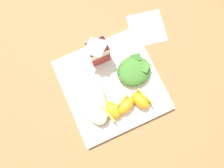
{
  "coord_description": "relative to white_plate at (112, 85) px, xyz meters",
  "views": [
    {
      "loc": [
        -0.04,
        -0.1,
        0.61
      ],
      "look_at": [
        0.0,
        0.0,
        0.03
      ],
      "focal_mm": 32.57,
      "sensor_mm": 36.0,
      "label": 1
    }
  ],
  "objects": [
    {
      "name": "ground",
      "position": [
        0.0,
        0.0,
        -0.01
      ],
      "size": [
        3.0,
        3.0,
        0.0
      ],
      "primitive_type": "plane",
      "color": "olive"
    },
    {
      "name": "white_plate",
      "position": [
        0.0,
        0.0,
        0.0
      ],
      "size": [
        0.28,
        0.28,
        0.02
      ],
      "primitive_type": "cube",
      "color": "white",
      "rests_on": "ground"
    },
    {
      "name": "cheesy_pizza_bread",
      "position": [
        -0.07,
        -0.01,
        0.03
      ],
      "size": [
        0.08,
        0.17,
        0.04
      ],
      "color": "#B77F42",
      "rests_on": "white_plate"
    },
    {
      "name": "green_salad_pile",
      "position": [
        0.07,
        0.01,
        0.03
      ],
      "size": [
        0.1,
        0.09,
        0.04
      ],
      "color": "#3D7028",
      "rests_on": "white_plate"
    },
    {
      "name": "milk_carton",
      "position": [
        -0.0,
        0.09,
        0.07
      ],
      "size": [
        0.06,
        0.04,
        0.11
      ],
      "color": "#B7332D",
      "rests_on": "white_plate"
    },
    {
      "name": "orange_wedge_front",
      "position": [
        -0.03,
        -0.07,
        0.03
      ],
      "size": [
        0.05,
        0.07,
        0.04
      ],
      "color": "orange",
      "rests_on": "white_plate"
    },
    {
      "name": "orange_wedge_middle",
      "position": [
        0.01,
        -0.07,
        0.03
      ],
      "size": [
        0.07,
        0.06,
        0.04
      ],
      "color": "orange",
      "rests_on": "white_plate"
    },
    {
      "name": "orange_wedge_rear",
      "position": [
        0.05,
        -0.08,
        0.03
      ],
      "size": [
        0.06,
        0.07,
        0.04
      ],
      "color": "orange",
      "rests_on": "white_plate"
    },
    {
      "name": "paper_napkin",
      "position": [
        0.18,
        0.12,
        -0.01
      ],
      "size": [
        0.13,
        0.13,
        0.0
      ],
      "primitive_type": "cube",
      "rotation": [
        0.0,
        0.0,
        -0.2
      ],
      "color": "white",
      "rests_on": "ground"
    }
  ]
}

